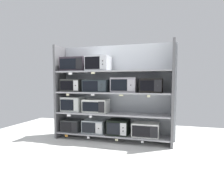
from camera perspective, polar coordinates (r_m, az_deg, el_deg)
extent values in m
cube|color=silver|center=(3.70, -4.66, -15.82)|extent=(6.46, 6.00, 0.02)
cube|color=#9EA3A8|center=(4.67, 0.92, 1.64)|extent=(2.66, 0.04, 2.09)
cube|color=#5B5B5E|center=(4.94, -14.15, 1.66)|extent=(0.05, 0.48, 2.09)
cube|color=#5B5B5E|center=(4.24, 16.55, 1.18)|extent=(0.05, 0.48, 2.09)
cube|color=#99999E|center=(4.56, 0.00, -10.05)|extent=(2.46, 0.48, 0.03)
cube|color=#292B2D|center=(4.88, -10.90, -7.41)|extent=(0.42, 0.36, 0.26)
cube|color=black|center=(4.76, -12.61, -7.76)|extent=(0.27, 0.01, 0.21)
cube|color=black|center=(4.66, -10.45, -7.96)|extent=(0.13, 0.01, 0.21)
cube|color=#9AA5A8|center=(4.66, -4.87, -7.81)|extent=(0.49, 0.34, 0.28)
cube|color=black|center=(4.53, -6.50, -8.18)|extent=(0.32, 0.01, 0.22)
cube|color=silver|center=(4.44, -3.72, -8.40)|extent=(0.15, 0.01, 0.22)
cylinder|color=#262628|center=(4.43, -3.76, -8.43)|extent=(0.02, 0.01, 0.02)
cube|color=black|center=(4.48, 1.83, -8.02)|extent=(0.44, 0.38, 0.32)
cube|color=black|center=(4.31, 0.38, -8.51)|extent=(0.29, 0.01, 0.24)
cube|color=silver|center=(4.26, 3.10, -8.67)|extent=(0.13, 0.01, 0.26)
cylinder|color=#262628|center=(4.26, 3.06, -9.16)|extent=(0.02, 0.01, 0.02)
cylinder|color=#262628|center=(4.25, 3.07, -8.24)|extent=(0.02, 0.01, 0.02)
cube|color=silver|center=(4.38, 9.31, -8.61)|extent=(0.54, 0.38, 0.28)
cube|color=black|center=(4.20, 8.00, -9.16)|extent=(0.36, 0.01, 0.23)
cube|color=black|center=(4.17, 11.52, -9.30)|extent=(0.15, 0.01, 0.23)
cube|color=orange|center=(4.73, -12.53, -10.16)|extent=(0.07, 0.00, 0.05)
cube|color=white|center=(4.51, -6.60, -10.83)|extent=(0.06, 0.00, 0.05)
cube|color=beige|center=(4.30, 1.27, -11.53)|extent=(0.06, 0.00, 0.04)
cube|color=white|center=(4.20, 8.35, -11.95)|extent=(0.05, 0.00, 0.04)
cube|color=#99999E|center=(4.47, 0.00, -4.39)|extent=(2.46, 0.48, 0.03)
cube|color=#B5BBB5|center=(4.80, -10.84, -1.70)|extent=(0.45, 0.34, 0.33)
cube|color=black|center=(4.67, -12.36, -1.90)|extent=(0.32, 0.01, 0.24)
cube|color=#B5BBB5|center=(4.57, -10.02, -2.00)|extent=(0.10, 0.01, 0.26)
cube|color=silver|center=(4.57, -4.44, -2.20)|extent=(0.54, 0.36, 0.29)
cube|color=black|center=(4.42, -6.03, -2.43)|extent=(0.37, 0.01, 0.20)
cube|color=black|center=(4.33, -2.95, -2.55)|extent=(0.13, 0.01, 0.23)
cube|color=white|center=(4.61, -11.88, -4.74)|extent=(0.09, 0.00, 0.04)
cube|color=white|center=(4.39, -5.97, -5.17)|extent=(0.05, 0.00, 0.05)
cube|color=#99999E|center=(4.42, 0.00, 1.46)|extent=(2.46, 0.48, 0.03)
cube|color=#31322F|center=(4.77, -10.87, 3.45)|extent=(0.46, 0.34, 0.28)
cube|color=black|center=(4.64, -12.43, 3.41)|extent=(0.32, 0.01, 0.20)
cube|color=silver|center=(4.54, -10.04, 3.42)|extent=(0.11, 0.01, 0.22)
cylinder|color=#262628|center=(4.54, -10.09, 3.42)|extent=(0.02, 0.01, 0.02)
cube|color=#283136|center=(4.53, -4.26, 3.37)|extent=(0.55, 0.36, 0.26)
cube|color=black|center=(4.39, -6.09, 3.32)|extent=(0.35, 0.01, 0.21)
cube|color=#283136|center=(4.30, -2.91, 3.32)|extent=(0.17, 0.01, 0.21)
cylinder|color=#262628|center=(4.29, -2.95, 2.93)|extent=(0.02, 0.01, 0.02)
cylinder|color=#262628|center=(4.29, -2.95, 3.70)|extent=(0.02, 0.01, 0.02)
cube|color=#A3A0A7|center=(4.35, 3.41, 3.62)|extent=(0.53, 0.33, 0.31)
cube|color=black|center=(4.20, 1.93, 3.60)|extent=(0.34, 0.01, 0.23)
cube|color=#A3A0A7|center=(4.14, 5.26, 3.58)|extent=(0.15, 0.01, 0.25)
cylinder|color=#262628|center=(4.13, 5.23, 3.57)|extent=(0.02, 0.01, 0.02)
cube|color=black|center=(4.25, 10.88, 3.40)|extent=(0.44, 0.41, 0.29)
cube|color=black|center=(4.05, 9.65, 3.37)|extent=(0.27, 0.01, 0.20)
cube|color=black|center=(4.03, 12.56, 3.32)|extent=(0.14, 0.01, 0.23)
cylinder|color=#262628|center=(4.02, 12.55, 3.32)|extent=(0.02, 0.01, 0.02)
cube|color=beige|center=(4.57, -12.16, 0.93)|extent=(0.07, 0.00, 0.04)
cube|color=white|center=(4.31, -5.37, 0.87)|extent=(0.08, 0.00, 0.03)
cube|color=beige|center=(4.12, 2.55, 0.74)|extent=(0.08, 0.00, 0.03)
cube|color=beige|center=(4.02, 10.11, 0.51)|extent=(0.06, 0.00, 0.04)
cube|color=#99999E|center=(4.42, 0.00, 7.36)|extent=(2.46, 0.48, 0.03)
cube|color=#312A32|center=(4.77, -10.40, 9.12)|extent=(0.56, 0.35, 0.31)
cube|color=black|center=(4.64, -12.17, 9.22)|extent=(0.39, 0.01, 0.23)
cube|color=black|center=(4.52, -9.18, 9.40)|extent=(0.15, 0.01, 0.25)
cube|color=#B8BAC0|center=(4.53, -3.73, 9.45)|extent=(0.49, 0.42, 0.31)
cube|color=black|center=(4.36, -5.51, 9.65)|extent=(0.33, 0.01, 0.25)
cube|color=#B8BAC0|center=(4.27, -2.58, 9.77)|extent=(0.13, 0.01, 0.25)
cylinder|color=#262628|center=(4.26, -2.62, 9.32)|extent=(0.02, 0.01, 0.02)
cylinder|color=#262628|center=(4.27, -2.62, 10.24)|extent=(0.02, 0.01, 0.02)
cube|color=white|center=(4.53, -11.47, 6.65)|extent=(0.09, 0.00, 0.05)
cube|color=beige|center=(4.30, -5.26, 6.92)|extent=(0.08, 0.00, 0.04)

